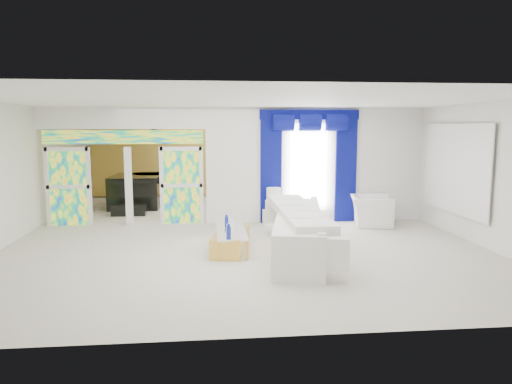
{
  "coord_description": "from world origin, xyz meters",
  "views": [
    {
      "loc": [
        -0.71,
        -11.34,
        2.49
      ],
      "look_at": [
        0.3,
        -1.2,
        1.1
      ],
      "focal_mm": 33.22,
      "sensor_mm": 36.0,
      "label": 1
    }
  ],
  "objects": [
    {
      "name": "floor",
      "position": [
        0.0,
        0.0,
        0.0
      ],
      "size": [
        12.0,
        12.0,
        0.0
      ],
      "primitive_type": "plane",
      "color": "#B7AF9E",
      "rests_on": "ground"
    },
    {
      "name": "dividing_wall",
      "position": [
        2.15,
        1.0,
        1.5
      ],
      "size": [
        5.7,
        0.18,
        3.0
      ],
      "primitive_type": "cube",
      "color": "white",
      "rests_on": "ground"
    },
    {
      "name": "dividing_header",
      "position": [
        -2.85,
        1.0,
        2.73
      ],
      "size": [
        4.3,
        0.18,
        0.55
      ],
      "primitive_type": "cube",
      "color": "white",
      "rests_on": "dividing_wall"
    },
    {
      "name": "stained_panel_left",
      "position": [
        -4.28,
        1.0,
        1.0
      ],
      "size": [
        0.95,
        0.04,
        2.0
      ],
      "primitive_type": "cube",
      "color": "#994C3F",
      "rests_on": "ground"
    },
    {
      "name": "stained_panel_right",
      "position": [
        -1.42,
        1.0,
        1.0
      ],
      "size": [
        0.95,
        0.04,
        2.0
      ],
      "primitive_type": "cube",
      "color": "#994C3F",
      "rests_on": "ground"
    },
    {
      "name": "stained_transom",
      "position": [
        -2.85,
        1.0,
        2.25
      ],
      "size": [
        4.0,
        0.05,
        0.35
      ],
      "primitive_type": "cube",
      "color": "#994C3F",
      "rests_on": "dividing_header"
    },
    {
      "name": "window_pane",
      "position": [
        1.9,
        0.9,
        1.45
      ],
      "size": [
        1.0,
        0.02,
        2.3
      ],
      "primitive_type": "cube",
      "color": "white",
      "rests_on": "dividing_wall"
    },
    {
      "name": "blue_drape_left",
      "position": [
        0.9,
        0.87,
        1.4
      ],
      "size": [
        0.55,
        0.1,
        2.8
      ],
      "primitive_type": "cube",
      "color": "#050349",
      "rests_on": "ground"
    },
    {
      "name": "blue_drape_right",
      "position": [
        2.9,
        0.87,
        1.4
      ],
      "size": [
        0.55,
        0.1,
        2.8
      ],
      "primitive_type": "cube",
      "color": "#050349",
      "rests_on": "ground"
    },
    {
      "name": "blue_pelmet",
      "position": [
        1.9,
        0.87,
        2.82
      ],
      "size": [
        2.6,
        0.12,
        0.25
      ],
      "primitive_type": "cube",
      "color": "#050349",
      "rests_on": "dividing_wall"
    },
    {
      "name": "wall_mirror",
      "position": [
        4.94,
        -1.0,
        1.55
      ],
      "size": [
        0.04,
        2.7,
        1.9
      ],
      "primitive_type": "cube",
      "color": "white",
      "rests_on": "ground"
    },
    {
      "name": "gold_curtains",
      "position": [
        0.0,
        5.9,
        1.5
      ],
      "size": [
        9.7,
        0.12,
        2.9
      ],
      "primitive_type": "cube",
      "color": "#AC7D29",
      "rests_on": "ground"
    },
    {
      "name": "white_sofa",
      "position": [
        1.07,
        -2.13,
        0.39
      ],
      "size": [
        1.63,
        4.19,
        0.78
      ],
      "primitive_type": "cube",
      "rotation": [
        0.0,
        0.0,
        -0.19
      ],
      "color": "white",
      "rests_on": "ground"
    },
    {
      "name": "coffee_table",
      "position": [
        -0.28,
        -1.83,
        0.2
      ],
      "size": [
        0.91,
        1.84,
        0.39
      ],
      "primitive_type": "cube",
      "rotation": [
        0.0,
        0.0,
        -0.19
      ],
      "color": "gold",
      "rests_on": "ground"
    },
    {
      "name": "console_table",
      "position": [
        1.23,
        0.61,
        0.19
      ],
      "size": [
        1.15,
        0.43,
        0.38
      ],
      "primitive_type": "cube",
      "rotation": [
        0.0,
        0.0,
        0.06
      ],
      "color": "white",
      "rests_on": "ground"
    },
    {
      "name": "table_lamp",
      "position": [
        0.93,
        0.61,
        0.67
      ],
      "size": [
        0.36,
        0.36,
        0.58
      ],
      "primitive_type": "cylinder",
      "color": "silver",
      "rests_on": "console_table"
    },
    {
      "name": "armchair",
      "position": [
        3.42,
        0.29,
        0.38
      ],
      "size": [
        1.25,
        1.36,
        0.76
      ],
      "primitive_type": "imported",
      "rotation": [
        0.0,
        0.0,
        1.35
      ],
      "color": "white",
      "rests_on": "ground"
    },
    {
      "name": "grand_piano",
      "position": [
        -3.0,
        3.86,
        0.5
      ],
      "size": [
        1.52,
        1.98,
        0.99
      ],
      "primitive_type": "cube",
      "rotation": [
        0.0,
        0.0,
        -0.01
      ],
      "color": "black",
      "rests_on": "ground"
    },
    {
      "name": "piano_bench",
      "position": [
        -3.0,
        2.26,
        0.16
      ],
      "size": [
        0.96,
        0.38,
        0.32
      ],
      "primitive_type": "cube",
      "rotation": [
        0.0,
        0.0,
        -0.01
      ],
      "color": "black",
      "rests_on": "ground"
    },
    {
      "name": "tv_console",
      "position": [
        -4.45,
        2.52,
        0.42
      ],
      "size": [
        0.66,
        0.61,
        0.84
      ],
      "primitive_type": "cube",
      "rotation": [
        0.0,
        0.0,
        -0.16
      ],
      "color": "tan",
      "rests_on": "ground"
    },
    {
      "name": "chandelier",
      "position": [
        -2.3,
        3.4,
        2.65
      ],
      "size": [
        0.6,
        0.6,
        0.6
      ],
      "primitive_type": "sphere",
      "color": "gold",
      "rests_on": "ceiling"
    },
    {
      "name": "decanters",
      "position": [
        -0.32,
        -1.85,
        0.47
      ],
      "size": [
        0.18,
        1.18,
        0.19
      ],
      "color": "white",
      "rests_on": "coffee_table"
    }
  ]
}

